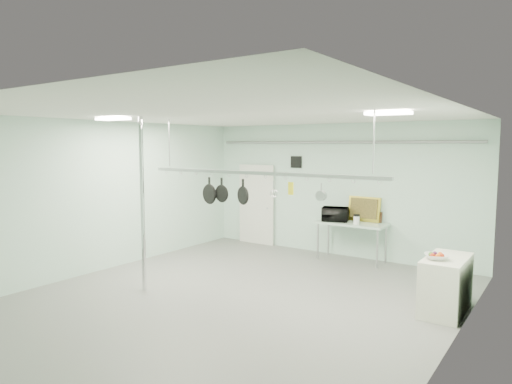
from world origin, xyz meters
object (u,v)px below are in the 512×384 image
Objects in this scene: prep_table at (352,226)px; pot_rack at (256,171)px; skillet_mid at (222,190)px; chrome_pole at (142,205)px; skillet_left at (209,190)px; skillet_right at (243,192)px; microwave at (335,214)px; side_cabinet at (446,285)px; fruit_bowl at (436,257)px; coffee_canister at (356,220)px.

prep_table is 3.61m from pot_rack.
chrome_pole is at bearing -134.59° from skillet_mid.
skillet_left is at bearing -113.97° from prep_table.
skillet_right is at bearing 29.10° from chrome_pole.
pot_rack is 10.54× the size of skillet_mid.
microwave is at bearing 106.18° from skillet_right.
skillet_right is (1.62, 0.90, 0.25)m from chrome_pole.
pot_rack is at bearing 21.34° from skillet_right.
side_cabinet is 3.43× the size of fruit_bowl.
skillet_right reaches higher than fruit_bowl.
pot_rack is at bearing -159.55° from side_cabinet.
pot_rack is at bearing 6.85° from skillet_mid.
skillet_right is at bearing -101.69° from prep_table.
microwave is at bearing 82.88° from skillet_left.
skillet_mid is at bearing -163.53° from side_cabinet.
side_cabinet is 2.02× the size of microwave.
skillet_right is (0.49, 0.00, -0.01)m from skillet_mid.
coffee_canister reaches higher than fruit_bowl.
pot_rack reaches higher than microwave.
coffee_canister is at bearing 134.99° from fruit_bowl.
skillet_left is 1.08× the size of skillet_mid.
skillet_mid reaches higher than fruit_bowl.
prep_table is at bearing 77.31° from skillet_mid.
side_cabinet is 4.39m from skillet_left.
pot_rack is at bearing 11.27° from skillet_left.
skillet_mid is at bearing -113.67° from coffee_canister.
skillet_left is 0.30m from skillet_mid.
chrome_pole is 6.83× the size of skillet_right.
prep_table is 3.39m from side_cabinet.
skillet_right is at bearing -105.71° from coffee_canister.
skillet_mid is at bearing 11.27° from skillet_left.
chrome_pole is at bearing 47.56° from microwave.
microwave is 3.70m from fruit_bowl.
skillet_left is (-1.66, -3.11, 0.84)m from coffee_canister.
skillet_right is (-3.23, -1.10, 1.40)m from side_cabinet.
skillet_right reaches higher than microwave.
skillet_right is at bearing 6.85° from skillet_mid.
prep_table is 0.33× the size of pot_rack.
prep_table is at bearing 77.30° from skillet_left.
microwave is (1.91, 4.14, -0.53)m from chrome_pole.
microwave is at bearing -171.19° from prep_table.
skillet_left and skillet_right have the same top height.
chrome_pole is at bearing -121.50° from skillet_left.
prep_table is 3.75m from skillet_left.
coffee_canister is at bearing 58.14° from chrome_pole.
side_cabinet is at bearing 22.41° from chrome_pole.
fruit_bowl is 3.36m from skillet_right.
skillet_mid is at bearing 38.56° from chrome_pole.
prep_table is 8.43× the size of coffee_canister.
skillet_left is (-1.08, -3.24, 0.77)m from microwave.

